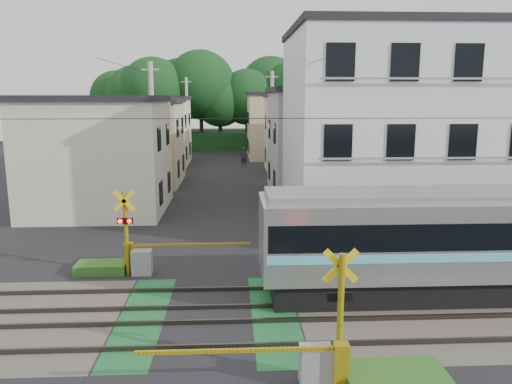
{
  "coord_description": "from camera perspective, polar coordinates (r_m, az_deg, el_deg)",
  "views": [
    {
      "loc": [
        0.7,
        -13.48,
        6.22
      ],
      "look_at": [
        1.62,
        5.0,
        2.69
      ],
      "focal_mm": 35.0,
      "sensor_mm": 36.0,
      "label": 1
    }
  ],
  "objects": [
    {
      "name": "ground",
      "position": [
        14.86,
        -5.46,
        -13.98
      ],
      "size": [
        120.0,
        120.0,
        0.0
      ],
      "primitive_type": "plane",
      "color": "black"
    },
    {
      "name": "track_bed",
      "position": [
        14.85,
        -5.46,
        -13.85
      ],
      "size": [
        120.0,
        120.0,
        0.14
      ],
      "color": "#47423A",
      "rests_on": "ground"
    },
    {
      "name": "crossing_signal_near",
      "position": [
        11.42,
        7.38,
        -18.12
      ],
      "size": [
        4.74,
        0.65,
        3.09
      ],
      "color": "yellow",
      "rests_on": "ground"
    },
    {
      "name": "crossing_signal_far",
      "position": [
        18.29,
        -13.17,
        -7.0
      ],
      "size": [
        4.74,
        0.65,
        3.09
      ],
      "color": "yellow",
      "rests_on": "ground"
    },
    {
      "name": "apartment_block",
      "position": [
        24.31,
        15.97,
        6.71
      ],
      "size": [
        10.2,
        8.36,
        9.3
      ],
      "color": "silver",
      "rests_on": "ground"
    },
    {
      "name": "houses_row",
      "position": [
        39.51,
        -3.53,
        6.48
      ],
      "size": [
        22.07,
        31.35,
        6.8
      ],
      "color": "beige",
      "rests_on": "ground"
    },
    {
      "name": "tree_hill",
      "position": [
        61.96,
        -2.65,
        10.69
      ],
      "size": [
        40.0,
        13.03,
        11.71
      ],
      "color": "#133B17",
      "rests_on": "ground"
    },
    {
      "name": "catenary",
      "position": [
        14.73,
        18.27,
        0.4
      ],
      "size": [
        60.0,
        5.04,
        7.0
      ],
      "color": "#2D2D33",
      "rests_on": "ground"
    },
    {
      "name": "utility_poles",
      "position": [
        36.59,
        -5.65,
        7.42
      ],
      "size": [
        7.9,
        42.0,
        8.0
      ],
      "color": "#A5A5A0",
      "rests_on": "ground"
    },
    {
      "name": "pedestrian",
      "position": [
        45.75,
        -1.43,
        4.06
      ],
      "size": [
        0.68,
        0.51,
        1.68
      ],
      "primitive_type": "imported",
      "rotation": [
        0.0,
        0.0,
        3.33
      ],
      "color": "#262930",
      "rests_on": "ground"
    },
    {
      "name": "weed_patches",
      "position": [
        14.73,
        1.55,
        -13.39
      ],
      "size": [
        10.25,
        8.8,
        0.4
      ],
      "color": "#2D5E1E",
      "rests_on": "ground"
    }
  ]
}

